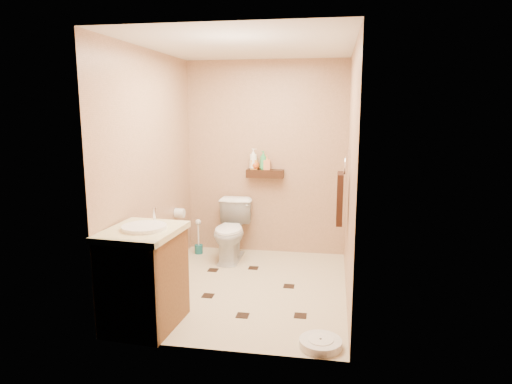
# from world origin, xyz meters

# --- Properties ---
(ground) EXTENTS (2.50, 2.50, 0.00)m
(ground) POSITION_xyz_m (0.00, 0.00, 0.00)
(ground) COLOR beige
(ground) RESTS_ON ground
(wall_back) EXTENTS (2.00, 0.04, 2.40)m
(wall_back) POSITION_xyz_m (0.00, 1.25, 1.20)
(wall_back) COLOR tan
(wall_back) RESTS_ON ground
(wall_front) EXTENTS (2.00, 0.04, 2.40)m
(wall_front) POSITION_xyz_m (0.00, -1.25, 1.20)
(wall_front) COLOR tan
(wall_front) RESTS_ON ground
(wall_left) EXTENTS (0.04, 2.50, 2.40)m
(wall_left) POSITION_xyz_m (-1.00, 0.00, 1.20)
(wall_left) COLOR tan
(wall_left) RESTS_ON ground
(wall_right) EXTENTS (0.04, 2.50, 2.40)m
(wall_right) POSITION_xyz_m (1.00, 0.00, 1.20)
(wall_right) COLOR tan
(wall_right) RESTS_ON ground
(ceiling) EXTENTS (2.00, 2.50, 0.02)m
(ceiling) POSITION_xyz_m (0.00, 0.00, 2.40)
(ceiling) COLOR silver
(ceiling) RESTS_ON wall_back
(wall_shelf) EXTENTS (0.46, 0.14, 0.10)m
(wall_shelf) POSITION_xyz_m (0.00, 1.17, 1.02)
(wall_shelf) COLOR #3C1B10
(wall_shelf) RESTS_ON wall_back
(floor_accents) EXTENTS (1.18, 1.33, 0.01)m
(floor_accents) POSITION_xyz_m (0.04, -0.07, 0.00)
(floor_accents) COLOR black
(floor_accents) RESTS_ON ground
(toilet) EXTENTS (0.41, 0.71, 0.72)m
(toilet) POSITION_xyz_m (-0.36, 0.83, 0.36)
(toilet) COLOR white
(toilet) RESTS_ON ground
(vanity) EXTENTS (0.62, 0.74, 0.98)m
(vanity) POSITION_xyz_m (-0.70, -0.95, 0.44)
(vanity) COLOR brown
(vanity) RESTS_ON ground
(bathroom_scale) EXTENTS (0.36, 0.36, 0.07)m
(bathroom_scale) POSITION_xyz_m (0.78, -1.07, 0.03)
(bathroom_scale) COLOR silver
(bathroom_scale) RESTS_ON ground
(toilet_brush) EXTENTS (0.10, 0.10, 0.45)m
(toilet_brush) POSITION_xyz_m (-0.82, 0.99, 0.16)
(toilet_brush) COLOR #185D60
(toilet_brush) RESTS_ON ground
(towel_ring) EXTENTS (0.12, 0.30, 0.76)m
(towel_ring) POSITION_xyz_m (0.91, 0.25, 0.95)
(towel_ring) COLOR silver
(towel_ring) RESTS_ON wall_right
(toilet_paper) EXTENTS (0.12, 0.11, 0.12)m
(toilet_paper) POSITION_xyz_m (-0.94, 0.65, 0.60)
(toilet_paper) COLOR silver
(toilet_paper) RESTS_ON wall_left
(bottle_a) EXTENTS (0.14, 0.14, 0.26)m
(bottle_a) POSITION_xyz_m (-0.15, 1.17, 1.20)
(bottle_a) COLOR white
(bottle_a) RESTS_ON wall_shelf
(bottle_b) EXTENTS (0.09, 0.09, 0.18)m
(bottle_b) POSITION_xyz_m (-0.14, 1.17, 1.16)
(bottle_b) COLOR orange
(bottle_b) RESTS_ON wall_shelf
(bottle_c) EXTENTS (0.16, 0.16, 0.14)m
(bottle_c) POSITION_xyz_m (-0.12, 1.17, 1.14)
(bottle_c) COLOR #BA4815
(bottle_c) RESTS_ON wall_shelf
(bottle_d) EXTENTS (0.13, 0.13, 0.23)m
(bottle_d) POSITION_xyz_m (-0.02, 1.17, 1.19)
(bottle_d) COLOR #37A658
(bottle_d) RESTS_ON wall_shelf
(bottle_e) EXTENTS (0.09, 0.09, 0.18)m
(bottle_e) POSITION_xyz_m (0.02, 1.17, 1.16)
(bottle_e) COLOR #E8844D
(bottle_e) RESTS_ON wall_shelf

